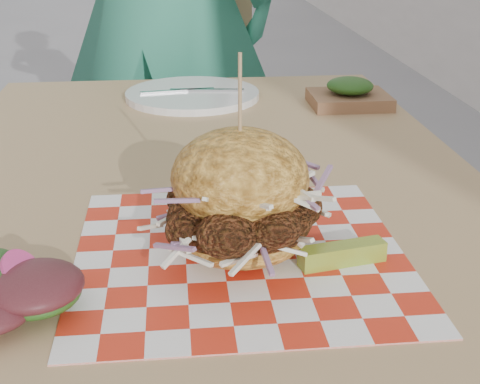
# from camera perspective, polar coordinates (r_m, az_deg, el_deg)

# --- Properties ---
(patio_table) EXTENTS (0.80, 1.20, 0.75)m
(patio_table) POSITION_cam_1_polar(r_m,az_deg,el_deg) (0.99, -3.03, -2.74)
(patio_table) COLOR tan
(patio_table) RESTS_ON ground
(patio_chair) EXTENTS (0.45, 0.46, 0.95)m
(patio_chair) POSITION_cam_1_polar(r_m,az_deg,el_deg) (2.05, -4.82, 7.31)
(patio_chair) COLOR tan
(patio_chair) RESTS_ON ground
(paper_liner) EXTENTS (0.36, 0.36, 0.00)m
(paper_liner) POSITION_cam_1_polar(r_m,az_deg,el_deg) (0.74, 0.00, -5.28)
(paper_liner) COLOR red
(paper_liner) RESTS_ON patio_table
(sandwich) EXTENTS (0.19, 0.19, 0.22)m
(sandwich) POSITION_cam_1_polar(r_m,az_deg,el_deg) (0.71, -0.00, -0.86)
(sandwich) COLOR gold
(sandwich) RESTS_ON paper_liner
(pickle_spear) EXTENTS (0.10, 0.04, 0.02)m
(pickle_spear) POSITION_cam_1_polar(r_m,az_deg,el_deg) (0.72, 8.72, -5.26)
(pickle_spear) COLOR #8DB133
(pickle_spear) RESTS_ON paper_liner
(side_salad) EXTENTS (0.13, 0.14, 0.05)m
(side_salad) POSITION_cam_1_polar(r_m,az_deg,el_deg) (0.67, -19.49, -8.68)
(side_salad) COLOR #3F1419
(side_salad) RESTS_ON patio_table
(place_setting) EXTENTS (0.27, 0.27, 0.02)m
(place_setting) POSITION_cam_1_polar(r_m,az_deg,el_deg) (1.37, -4.08, 8.29)
(place_setting) COLOR white
(place_setting) RESTS_ON patio_table
(kraft_tray) EXTENTS (0.15, 0.12, 0.06)m
(kraft_tray) POSITION_cam_1_polar(r_m,az_deg,el_deg) (1.32, 9.32, 8.21)
(kraft_tray) COLOR brown
(kraft_tray) RESTS_ON patio_table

